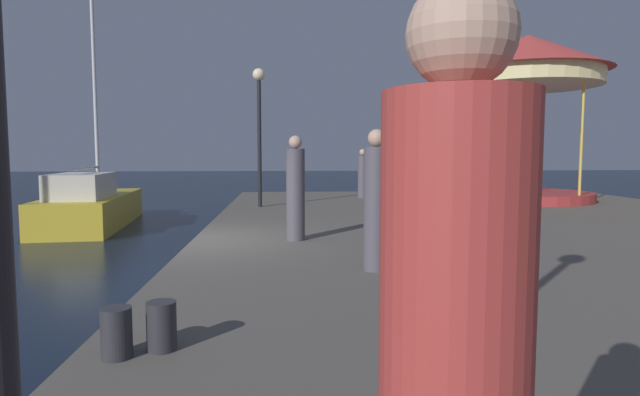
{
  "coord_description": "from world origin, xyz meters",
  "views": [
    {
      "loc": [
        1.7,
        -9.73,
        2.41
      ],
      "look_at": [
        2.75,
        5.51,
        1.08
      ],
      "focal_mm": 29.44,
      "sensor_mm": 36.0,
      "label": 1
    }
  ],
  "objects_px": {
    "person_mid_promenade": "(296,191)",
    "person_near_carousel": "(376,204)",
    "sailboat_yellow": "(90,206)",
    "bollard_center": "(116,333)",
    "person_far_corner": "(363,175)",
    "carousel": "(527,77)",
    "bollard_south": "(162,326)",
    "lamp_post_mid_promenade": "(259,112)"
  },
  "relations": [
    {
      "from": "sailboat_yellow",
      "to": "person_mid_promenade",
      "type": "bearing_deg",
      "value": -50.2
    },
    {
      "from": "sailboat_yellow",
      "to": "person_far_corner",
      "type": "xyz_separation_m",
      "value": [
        9.06,
        1.14,
        0.91
      ]
    },
    {
      "from": "bollard_south",
      "to": "person_mid_promenade",
      "type": "height_order",
      "value": "person_mid_promenade"
    },
    {
      "from": "bollard_center",
      "to": "person_mid_promenade",
      "type": "bearing_deg",
      "value": 74.43
    },
    {
      "from": "person_near_carousel",
      "to": "person_far_corner",
      "type": "relative_size",
      "value": 1.1
    },
    {
      "from": "sailboat_yellow",
      "to": "carousel",
      "type": "relative_size",
      "value": 1.45
    },
    {
      "from": "carousel",
      "to": "person_near_carousel",
      "type": "height_order",
      "value": "carousel"
    },
    {
      "from": "bollard_center",
      "to": "lamp_post_mid_promenade",
      "type": "bearing_deg",
      "value": 87.02
    },
    {
      "from": "person_near_carousel",
      "to": "sailboat_yellow",
      "type": "bearing_deg",
      "value": 126.01
    },
    {
      "from": "carousel",
      "to": "person_far_corner",
      "type": "distance_m",
      "value": 6.37
    },
    {
      "from": "bollard_south",
      "to": "person_far_corner",
      "type": "bearing_deg",
      "value": 75.08
    },
    {
      "from": "person_near_carousel",
      "to": "bollard_south",
      "type": "bearing_deg",
      "value": -128.97
    },
    {
      "from": "bollard_center",
      "to": "carousel",
      "type": "bearing_deg",
      "value": 54.27
    },
    {
      "from": "carousel",
      "to": "bollard_south",
      "type": "relative_size",
      "value": 13.72
    },
    {
      "from": "carousel",
      "to": "lamp_post_mid_promenade",
      "type": "distance_m",
      "value": 9.02
    },
    {
      "from": "person_near_carousel",
      "to": "lamp_post_mid_promenade",
      "type": "bearing_deg",
      "value": 102.85
    },
    {
      "from": "sailboat_yellow",
      "to": "bollard_south",
      "type": "height_order",
      "value": "sailboat_yellow"
    },
    {
      "from": "bollard_center",
      "to": "person_near_carousel",
      "type": "relative_size",
      "value": 0.21
    },
    {
      "from": "sailboat_yellow",
      "to": "person_near_carousel",
      "type": "bearing_deg",
      "value": -53.99
    },
    {
      "from": "bollard_center",
      "to": "person_mid_promenade",
      "type": "relative_size",
      "value": 0.21
    },
    {
      "from": "sailboat_yellow",
      "to": "carousel",
      "type": "distance_m",
      "value": 14.95
    },
    {
      "from": "sailboat_yellow",
      "to": "person_mid_promenade",
      "type": "distance_m",
      "value": 10.16
    },
    {
      "from": "person_mid_promenade",
      "to": "person_near_carousel",
      "type": "relative_size",
      "value": 1.0
    },
    {
      "from": "person_mid_promenade",
      "to": "person_far_corner",
      "type": "height_order",
      "value": "person_mid_promenade"
    },
    {
      "from": "bollard_south",
      "to": "lamp_post_mid_promenade",
      "type": "bearing_deg",
      "value": 88.57
    },
    {
      "from": "bollard_south",
      "to": "person_near_carousel",
      "type": "bearing_deg",
      "value": 51.03
    },
    {
      "from": "carousel",
      "to": "sailboat_yellow",
      "type": "bearing_deg",
      "value": 179.22
    },
    {
      "from": "bollard_center",
      "to": "person_near_carousel",
      "type": "distance_m",
      "value": 3.95
    },
    {
      "from": "bollard_south",
      "to": "bollard_center",
      "type": "bearing_deg",
      "value": -155.95
    },
    {
      "from": "bollard_center",
      "to": "sailboat_yellow",
      "type": "bearing_deg",
      "value": 110.46
    },
    {
      "from": "carousel",
      "to": "bollard_center",
      "type": "distance_m",
      "value": 16.56
    },
    {
      "from": "sailboat_yellow",
      "to": "bollard_center",
      "type": "distance_m",
      "value": 14.15
    },
    {
      "from": "person_near_carousel",
      "to": "carousel",
      "type": "bearing_deg",
      "value": 56.03
    },
    {
      "from": "bollard_center",
      "to": "person_mid_promenade",
      "type": "height_order",
      "value": "person_mid_promenade"
    },
    {
      "from": "lamp_post_mid_promenade",
      "to": "person_far_corner",
      "type": "xyz_separation_m",
      "value": [
        3.51,
        2.85,
        -1.98
      ]
    },
    {
      "from": "lamp_post_mid_promenade",
      "to": "bollard_center",
      "type": "distance_m",
      "value": 11.84
    },
    {
      "from": "person_mid_promenade",
      "to": "person_far_corner",
      "type": "relative_size",
      "value": 1.1
    },
    {
      "from": "carousel",
      "to": "person_far_corner",
      "type": "bearing_deg",
      "value": 165.81
    },
    {
      "from": "lamp_post_mid_promenade",
      "to": "bollard_center",
      "type": "xyz_separation_m",
      "value": [
        -0.6,
        -11.54,
        -2.6
      ]
    },
    {
      "from": "bollard_south",
      "to": "carousel",
      "type": "bearing_deg",
      "value": 54.9
    },
    {
      "from": "lamp_post_mid_promenade",
      "to": "bollard_center",
      "type": "bearing_deg",
      "value": -92.98
    },
    {
      "from": "person_near_carousel",
      "to": "person_far_corner",
      "type": "bearing_deg",
      "value": 82.32
    }
  ]
}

